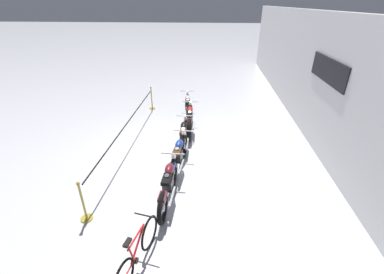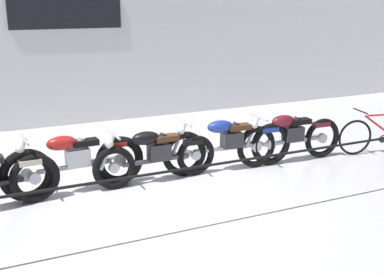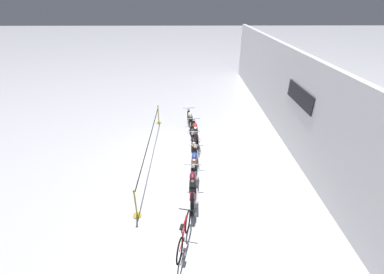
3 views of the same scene
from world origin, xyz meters
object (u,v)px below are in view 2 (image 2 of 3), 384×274
Objects in this scene: motorcycle_black_2 at (156,155)px; stanchion_far_left at (106,196)px; motorcycle_red_1 at (74,163)px; bicycle at (379,134)px; motorcycle_maroon_4 at (290,137)px; motorcycle_blue_3 at (229,144)px.

stanchion_far_left is (-1.31, -1.88, 0.23)m from motorcycle_black_2.
motorcycle_red_1 is 1.34× the size of bicycle.
motorcycle_maroon_4 reaches higher than bicycle.
motorcycle_red_1 is at bearing 89.65° from stanchion_far_left.
motorcycle_maroon_4 reaches higher than motorcycle_black_2.
motorcycle_red_1 is at bearing 177.35° from motorcycle_maroon_4.
motorcycle_black_2 is at bearing 178.13° from motorcycle_maroon_4.
motorcycle_red_1 reaches higher than bicycle.
motorcycle_maroon_4 is at bearing -2.65° from motorcycle_red_1.
bicycle reaches higher than motorcycle_black_2.
motorcycle_red_1 reaches higher than motorcycle_blue_3.
stanchion_far_left is at bearing -90.35° from motorcycle_red_1.
motorcycle_maroon_4 is at bearing -1.87° from motorcycle_black_2.
stanchion_far_left is (-2.67, -1.88, 0.21)m from motorcycle_blue_3.
bicycle is 0.24× the size of stanchion_far_left.
motorcycle_blue_3 is at bearing -2.15° from motorcycle_red_1.
motorcycle_blue_3 is at bearing 173.67° from bicycle.
stanchion_far_left is at bearing -165.29° from bicycle.
motorcycle_red_1 is at bearing 175.58° from bicycle.
stanchion_far_left is at bearing -144.88° from motorcycle_blue_3.
motorcycle_maroon_4 is 1.93m from bicycle.
bicycle is (1.91, -0.27, -0.11)m from motorcycle_maroon_4.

